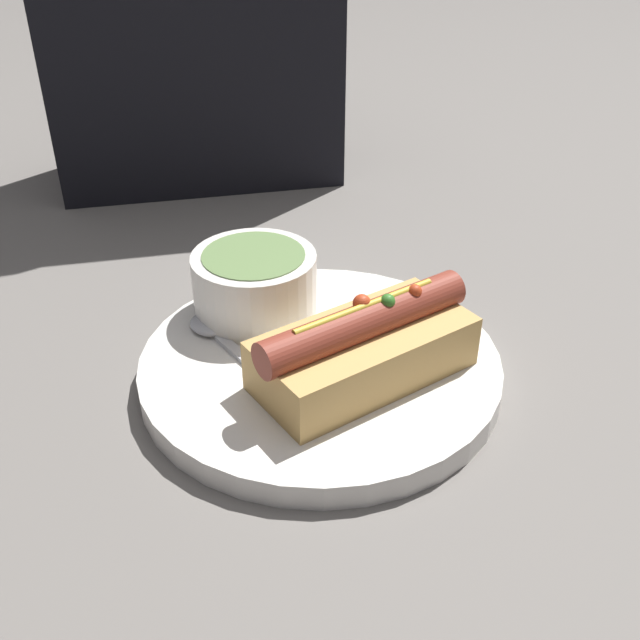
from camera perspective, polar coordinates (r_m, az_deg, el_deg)
name	(u,v)px	position (r m, az deg, el deg)	size (l,w,h in m)	color
ground_plane	(320,377)	(0.56, 0.00, -4.38)	(4.00, 4.00, 0.00)	slate
dinner_plate	(320,367)	(0.56, 0.00, -3.60)	(0.27, 0.27, 0.02)	white
hot_dog	(364,346)	(0.52, 3.36, -2.02)	(0.17, 0.13, 0.06)	tan
soup_bowl	(255,281)	(0.59, -4.99, 2.98)	(0.10, 0.10, 0.05)	silver
spoon	(223,338)	(0.57, -7.43, -1.38)	(0.08, 0.14, 0.01)	#B7B7BC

